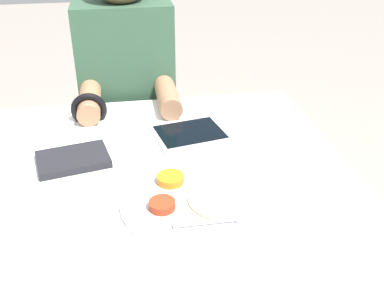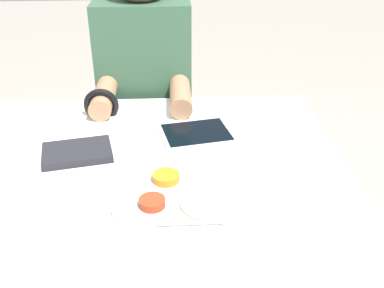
% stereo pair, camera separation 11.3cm
% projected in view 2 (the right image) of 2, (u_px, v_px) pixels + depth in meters
% --- Properties ---
extents(dining_table, '(1.03, 0.97, 0.76)m').
position_uv_depth(dining_table, '(155.00, 286.00, 1.30)').
color(dining_table, silver).
rests_on(dining_table, ground_plane).
extents(thali_tray, '(0.34, 0.34, 0.03)m').
position_uv_depth(thali_tray, '(187.00, 200.00, 1.02)').
color(thali_tray, '#B7BABF').
rests_on(thali_tray, dining_table).
extents(red_notebook, '(0.20, 0.16, 0.02)m').
position_uv_depth(red_notebook, '(77.00, 153.00, 1.20)').
color(red_notebook, silver).
rests_on(red_notebook, dining_table).
extents(tablet_device, '(0.23, 0.20, 0.01)m').
position_uv_depth(tablet_device, '(196.00, 133.00, 1.31)').
color(tablet_device, '#B7B7BC').
rests_on(tablet_device, dining_table).
extents(person_diner, '(0.35, 0.43, 1.25)m').
position_uv_depth(person_diner, '(147.00, 125.00, 1.74)').
color(person_diner, black).
rests_on(person_diner, ground_plane).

